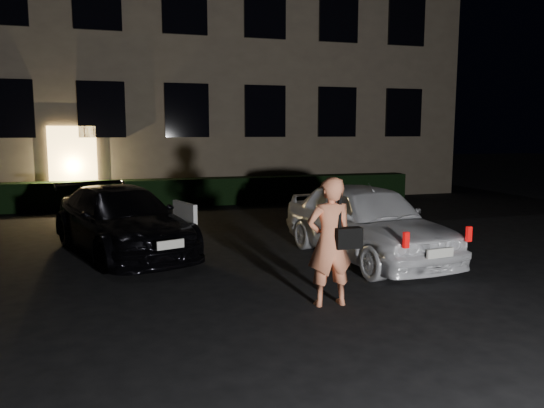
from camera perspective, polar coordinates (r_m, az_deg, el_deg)
name	(u,v)px	position (r m, az deg, el deg)	size (l,w,h in m)	color
ground	(302,312)	(7.10, 3.23, -11.53)	(80.00, 80.00, 0.00)	black
building	(171,35)	(21.71, -10.78, 17.41)	(20.00, 8.11, 12.00)	#6C5D4D
hedge	(191,192)	(17.06, -8.76, 1.29)	(15.00, 0.70, 0.85)	black
sedan	(122,220)	(10.71, -15.83, -1.67)	(3.07, 4.71, 1.27)	black
hatch	(366,221)	(9.95, 10.08, -1.78)	(2.11, 4.31, 1.42)	white
man	(330,242)	(7.17, 6.28, -4.04)	(0.72, 0.43, 1.76)	#EB845A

